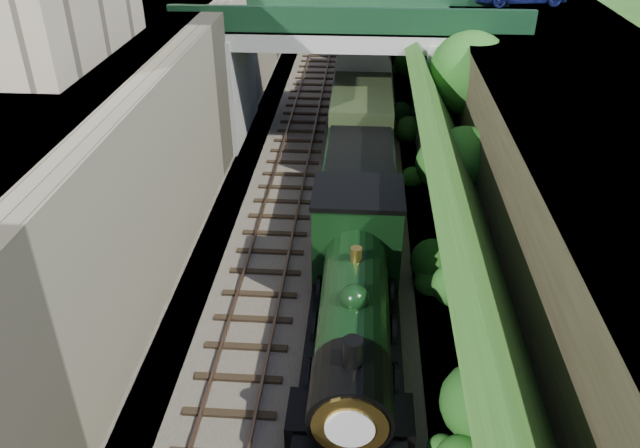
# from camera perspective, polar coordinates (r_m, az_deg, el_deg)

# --- Properties ---
(trackbed) EXTENTS (10.00, 90.00, 0.20)m
(trackbed) POSITION_cam_1_polar(r_m,az_deg,el_deg) (29.73, 1.31, 5.13)
(trackbed) COLOR #473F38
(trackbed) RESTS_ON ground
(retaining_wall) EXTENTS (1.00, 90.00, 7.00)m
(retaining_wall) POSITION_cam_1_polar(r_m,az_deg,el_deg) (29.18, -9.68, 11.42)
(retaining_wall) COLOR #756B56
(retaining_wall) RESTS_ON ground
(street_plateau_left) EXTENTS (6.00, 90.00, 7.00)m
(street_plateau_left) POSITION_cam_1_polar(r_m,az_deg,el_deg) (30.18, -16.29, 11.28)
(street_plateau_left) COLOR #262628
(street_plateau_left) RESTS_ON ground
(street_plateau_right) EXTENTS (8.00, 90.00, 6.25)m
(street_plateau_right) POSITION_cam_1_polar(r_m,az_deg,el_deg) (29.70, 20.28, 9.52)
(street_plateau_right) COLOR #262628
(street_plateau_right) RESTS_ON ground
(embankment_slope) EXTENTS (4.24, 90.00, 6.36)m
(embankment_slope) POSITION_cam_1_polar(r_m,az_deg,el_deg) (28.24, 11.52, 8.82)
(embankment_slope) COLOR #1E4714
(embankment_slope) RESTS_ON ground
(track_left) EXTENTS (2.50, 90.00, 0.20)m
(track_left) POSITION_cam_1_polar(r_m,az_deg,el_deg) (29.81, -2.54, 5.49)
(track_left) COLOR black
(track_left) RESTS_ON trackbed
(track_right) EXTENTS (2.50, 90.00, 0.20)m
(track_right) POSITION_cam_1_polar(r_m,az_deg,el_deg) (29.64, 3.64, 5.30)
(track_right) COLOR black
(track_right) RESTS_ON trackbed
(road_bridge) EXTENTS (16.00, 6.40, 7.25)m
(road_bridge) POSITION_cam_1_polar(r_m,az_deg,el_deg) (32.03, 3.52, 14.61)
(road_bridge) COLOR gray
(road_bridge) RESTS_ON ground
(tree) EXTENTS (3.60, 3.80, 6.60)m
(tree) POSITION_cam_1_polar(r_m,az_deg,el_deg) (28.63, 13.67, 13.04)
(tree) COLOR black
(tree) RESTS_ON ground
(locomotive) EXTENTS (3.10, 10.23, 3.83)m
(locomotive) POSITION_cam_1_polar(r_m,az_deg,el_deg) (17.97, 3.17, -7.32)
(locomotive) COLOR black
(locomotive) RESTS_ON trackbed
(tender) EXTENTS (2.70, 6.00, 3.05)m
(tender) POSITION_cam_1_polar(r_m,az_deg,el_deg) (24.33, 3.55, 2.91)
(tender) COLOR black
(tender) RESTS_ON trackbed
(coach_front) EXTENTS (2.90, 18.00, 3.70)m
(coach_front) POSITION_cam_1_polar(r_m,az_deg,el_deg) (35.82, 3.93, 12.97)
(coach_front) COLOR black
(coach_front) RESTS_ON trackbed
(coach_middle) EXTENTS (2.90, 18.00, 3.70)m
(coach_middle) POSITION_cam_1_polar(r_m,az_deg,el_deg) (54.03, 4.18, 19.06)
(coach_middle) COLOR black
(coach_middle) RESTS_ON trackbed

